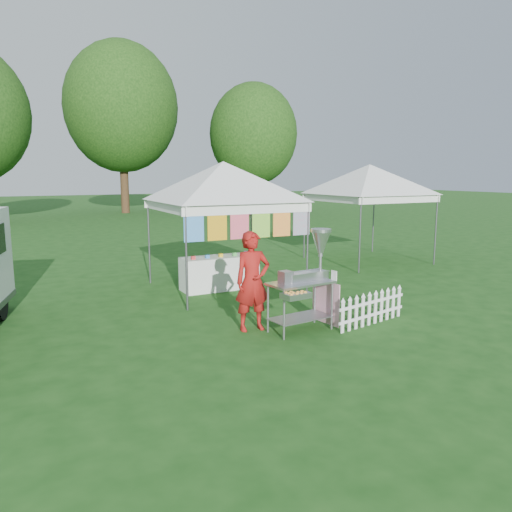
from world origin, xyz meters
TOP-DOWN VIEW (x-y plane):
  - ground at (0.00, 0.00)m, footprint 120.00×120.00m
  - canopy_main at (0.00, 3.49)m, footprint 4.24×4.24m
  - canopy_right at (5.50, 5.00)m, footprint 4.24×4.24m
  - tree_mid at (3.00, 28.00)m, footprint 7.60×7.60m
  - tree_right at (10.00, 22.00)m, footprint 5.60×5.60m
  - donut_cart at (0.09, -0.07)m, footprint 1.27×0.99m
  - vendor at (-0.81, 0.35)m, footprint 0.66×0.46m
  - picket_fence at (1.28, -0.35)m, footprint 1.76×0.41m
  - display_table at (-0.11, 3.53)m, footprint 1.80×0.70m

SIDE VIEW (x-z plane):
  - ground at x=0.00m, z-range 0.00..0.00m
  - picket_fence at x=1.28m, z-range 0.01..0.57m
  - display_table at x=-0.11m, z-range 0.00..0.79m
  - vendor at x=-0.81m, z-range 0.00..1.75m
  - donut_cart at x=0.09m, z-range 0.16..1.92m
  - canopy_main at x=0.00m, z-range 1.26..4.71m
  - canopy_right at x=5.50m, z-range 1.27..4.72m
  - tree_right at x=10.00m, z-range 0.97..9.39m
  - tree_mid at x=3.00m, z-range 1.38..12.90m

